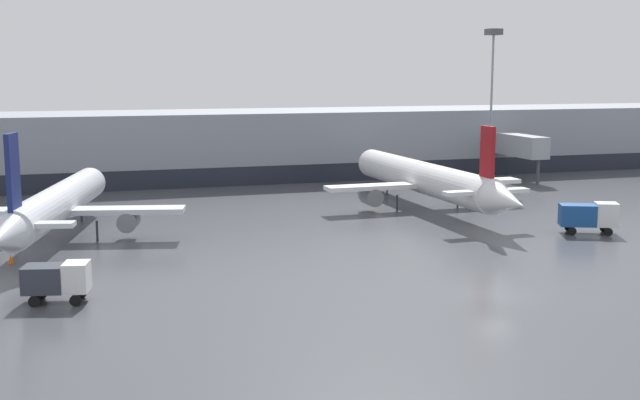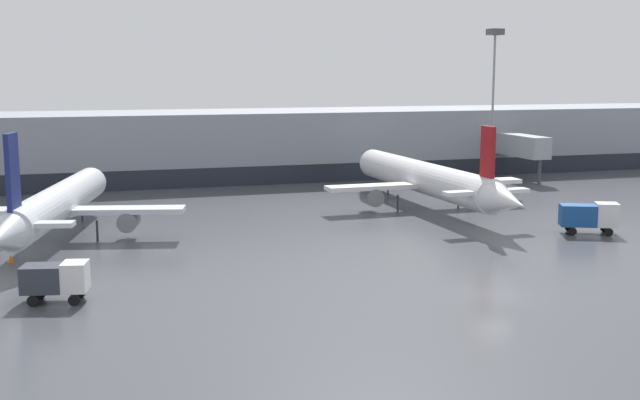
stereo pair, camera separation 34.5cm
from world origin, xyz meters
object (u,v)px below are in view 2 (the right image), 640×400
Objects in this scene: parked_jet_2 at (426,179)px; traffic_cone_2 at (11,259)px; traffic_cone_1 at (374,203)px; service_truck_1 at (56,278)px; parked_jet_3 at (56,204)px; service_truck_0 at (589,216)px; apron_light_mast_6 at (494,62)px.

traffic_cone_2 is (-39.93, -12.97, -2.88)m from parked_jet_2.
traffic_cone_1 is 39.05m from traffic_cone_2.
traffic_cone_2 is (-3.47, 12.04, -1.23)m from service_truck_1.
parked_jet_3 is 8.49m from traffic_cone_2.
service_truck_0 is 1.23× the size of service_truck_1.
service_truck_0 reaches higher than traffic_cone_2.
traffic_cone_2 is (-35.47, -16.32, 0.01)m from traffic_cone_1.
traffic_cone_1 is 0.97× the size of traffic_cone_2.
service_truck_0 is (44.92, -10.78, -1.48)m from parked_jet_3.
parked_jet_2 is at bearing -67.66° from parked_jet_3.
service_truck_1 is at bearing -138.46° from traffic_cone_1.
service_truck_0 is at bearing -154.22° from parked_jet_2.
parked_jet_3 reaches higher than parked_jet_2.
service_truck_0 is at bearing -89.96° from parked_jet_3.
apron_light_mast_6 is (54.78, 44.18, 13.92)m from service_truck_1.
apron_light_mast_6 reaches higher than service_truck_0.
traffic_cone_2 is 68.22m from apron_light_mast_6.
traffic_cone_2 is at bearing 107.04° from parked_jet_2.
service_truck_0 is 39.49m from apron_light_mast_6.
service_truck_1 is 12.59m from traffic_cone_2.
parked_jet_3 is at bearing -164.33° from traffic_cone_1.
traffic_cone_2 is 0.03× the size of apron_light_mast_6.
parked_jet_2 is 1.89× the size of apron_light_mast_6.
apron_light_mast_6 is at bearing 97.85° from service_truck_0.
traffic_cone_2 is at bearing 169.21° from parked_jet_3.
parked_jet_2 is 37.07m from parked_jet_3.
traffic_cone_1 is at bearing -145.21° from apron_light_mast_6.
parked_jet_3 is at bearing -169.93° from service_truck_0.
parked_jet_2 is 7.12× the size of service_truck_0.
service_truck_0 is at bearing -57.24° from traffic_cone_1.
parked_jet_2 reaches higher than service_truck_1.
parked_jet_2 is 64.16× the size of traffic_cone_2.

